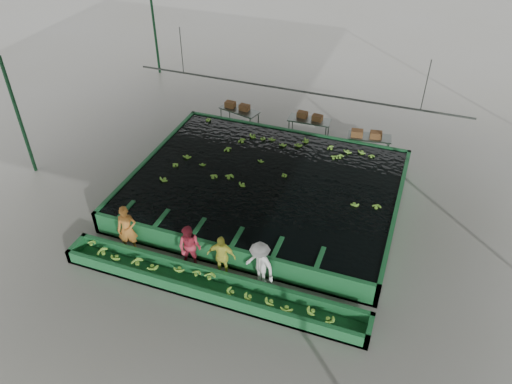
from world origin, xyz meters
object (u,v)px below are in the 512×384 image
(worker_c, at_px, (221,256))
(box_stack_left, at_px, (237,108))
(worker_a, at_px, (127,229))
(packing_table_right, at_px, (368,145))
(sorting_trough, at_px, (211,286))
(worker_b, at_px, (190,248))
(packing_table_left, at_px, (240,118))
(box_stack_mid, at_px, (310,119))
(worker_d, at_px, (260,265))
(box_stack_right, at_px, (366,137))
(packing_table_mid, at_px, (309,128))
(flotation_tank, at_px, (265,189))

(worker_c, bearing_deg, box_stack_left, 101.16)
(worker_a, relative_size, packing_table_right, 0.97)
(sorting_trough, bearing_deg, worker_b, 142.98)
(worker_a, height_order, packing_table_left, worker_a)
(worker_a, distance_m, worker_c, 3.41)
(packing_table_left, height_order, box_stack_left, box_stack_left)
(box_stack_left, bearing_deg, packing_table_right, -3.66)
(box_stack_mid, bearing_deg, worker_d, -83.98)
(worker_b, bearing_deg, box_stack_mid, 76.98)
(sorting_trough, xyz_separation_m, box_stack_right, (3.03, 9.65, 0.59))
(sorting_trough, bearing_deg, box_stack_left, 107.26)
(worker_a, bearing_deg, worker_c, -24.23)
(worker_c, height_order, packing_table_right, worker_c)
(worker_b, distance_m, box_stack_mid, 9.64)
(box_stack_left, relative_size, box_stack_mid, 1.03)
(packing_table_mid, bearing_deg, worker_d, -83.98)
(flotation_tank, bearing_deg, worker_d, -72.77)
(worker_c, bearing_deg, packing_table_left, 100.57)
(worker_b, xyz_separation_m, box_stack_mid, (1.39, 9.54, 0.05))
(worker_d, relative_size, packing_table_right, 0.93)
(worker_d, bearing_deg, box_stack_right, 103.17)
(worker_a, relative_size, worker_c, 1.12)
(worker_d, xyz_separation_m, box_stack_left, (-4.48, 9.34, 0.00))
(box_stack_right, bearing_deg, packing_table_mid, 167.44)
(worker_c, relative_size, box_stack_right, 1.23)
(worker_b, xyz_separation_m, box_stack_left, (-2.09, 9.34, 0.04))
(worker_d, xyz_separation_m, packing_table_left, (-4.35, 9.26, -0.43))
(flotation_tank, relative_size, box_stack_mid, 8.44)
(packing_table_right, distance_m, box_stack_left, 6.35)
(worker_b, bearing_deg, packing_table_left, 97.19)
(sorting_trough, bearing_deg, worker_d, 30.96)
(packing_table_left, bearing_deg, worker_d, -64.84)
(sorting_trough, distance_m, worker_b, 1.45)
(sorting_trough, bearing_deg, box_stack_mid, 88.19)
(box_stack_mid, distance_m, box_stack_right, 2.79)
(worker_b, xyz_separation_m, packing_table_right, (4.23, 8.93, -0.40))
(packing_table_left, height_order, box_stack_right, box_stack_right)
(flotation_tank, distance_m, worker_c, 4.31)
(sorting_trough, relative_size, worker_c, 6.22)
(box_stack_right, bearing_deg, box_stack_left, 175.51)
(packing_table_left, relative_size, box_stack_mid, 1.60)
(packing_table_left, height_order, packing_table_right, packing_table_left)
(worker_c, bearing_deg, worker_d, -7.69)
(worker_d, relative_size, packing_table_left, 0.91)
(box_stack_left, xyz_separation_m, box_stack_mid, (3.48, 0.20, 0.01))
(packing_table_right, relative_size, box_stack_mid, 1.56)
(worker_a, xyz_separation_m, box_stack_right, (6.40, 8.85, -0.06))
(worker_a, distance_m, packing_table_left, 9.28)
(sorting_trough, distance_m, packing_table_mid, 10.26)
(worker_d, height_order, packing_table_right, worker_d)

